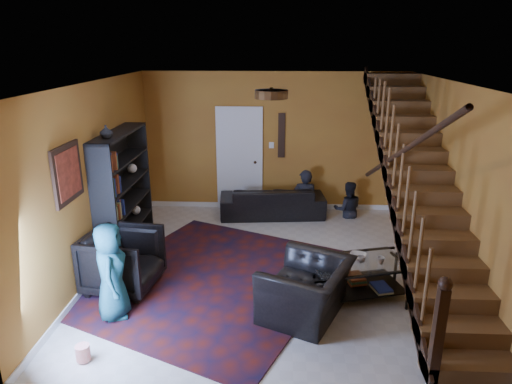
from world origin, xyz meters
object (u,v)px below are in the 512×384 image
Objects in this scene: bookshelf at (124,195)px; armchair_left at (123,260)px; sofa at (272,201)px; coffee_table at (357,276)px; armchair_right at (306,290)px.

armchair_left is (0.35, -1.27, -0.53)m from bookshelf.
sofa reaches higher than coffee_table.
armchair_left is at bearing -77.44° from armchair_right.
armchair_left is 0.66× the size of coffee_table.
armchair_right is (0.49, -3.52, 0.06)m from sofa.
bookshelf is at bearing 160.37° from coffee_table.
bookshelf is 3.88m from coffee_table.
bookshelf is at bearing 23.42° from armchair_left.
armchair_left is 3.25m from coffee_table.
sofa is 2.18× the size of armchair_left.
armchair_left is 2.59m from armchair_right.
armchair_left is (-2.03, -2.97, 0.13)m from sofa.
coffee_table is at bearing -19.63° from bookshelf.
sofa is 3.22m from coffee_table.
bookshelf is 0.97× the size of sofa.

